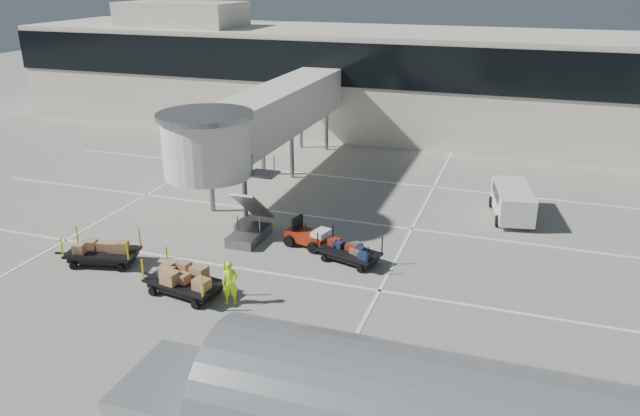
% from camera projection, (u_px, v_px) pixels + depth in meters
% --- Properties ---
extents(ground, '(140.00, 140.00, 0.00)m').
position_uv_depth(ground, '(229.00, 290.00, 26.16)').
color(ground, '#9B968A').
rests_on(ground, ground).
extents(lane_markings, '(40.00, 30.00, 0.02)m').
position_uv_depth(lane_markings, '(294.00, 212.00, 34.60)').
color(lane_markings, white).
rests_on(lane_markings, ground).
extents(terminal, '(64.00, 12.11, 15.20)m').
position_uv_depth(terminal, '(387.00, 79.00, 51.23)').
color(terminal, silver).
rests_on(terminal, ground).
extents(jet_bridge, '(5.70, 20.40, 6.03)m').
position_uv_depth(jet_bridge, '(259.00, 120.00, 36.65)').
color(jet_bridge, white).
rests_on(jet_bridge, ground).
extents(baggage_tug, '(2.31, 1.80, 1.39)m').
position_uv_depth(baggage_tug, '(309.00, 236.00, 30.16)').
color(baggage_tug, maroon).
rests_on(baggage_tug, ground).
extents(suitcase_cart, '(3.50, 2.11, 1.34)m').
position_uv_depth(suitcase_cart, '(350.00, 252.00, 28.51)').
color(suitcase_cart, black).
rests_on(suitcase_cart, ground).
extents(box_cart_near, '(4.04, 2.12, 1.55)m').
position_uv_depth(box_cart_near, '(183.00, 280.00, 25.66)').
color(box_cart_near, black).
rests_on(box_cart_near, ground).
extents(box_cart_far, '(3.97, 2.23, 1.52)m').
position_uv_depth(box_cart_far, '(104.00, 252.00, 28.28)').
color(box_cart_far, black).
rests_on(box_cart_far, ground).
extents(ground_worker, '(0.77, 0.64, 1.80)m').
position_uv_depth(ground_worker, '(230.00, 283.00, 24.85)').
color(ground_worker, '#A8DC17').
rests_on(ground_worker, ground).
extents(minivan, '(2.58, 4.66, 1.67)m').
position_uv_depth(minivan, '(512.00, 199.00, 33.60)').
color(minivan, silver).
rests_on(minivan, ground).
extents(belt_loader, '(3.81, 1.85, 1.77)m').
position_uv_depth(belt_loader, '(200.00, 123.00, 51.57)').
color(belt_loader, maroon).
rests_on(belt_loader, ground).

